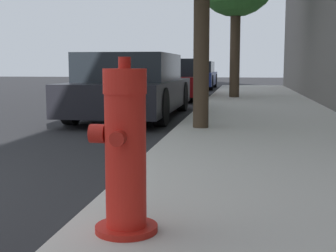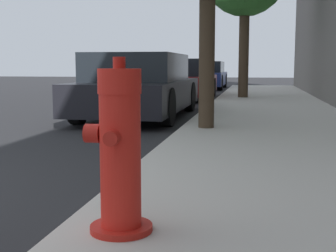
{
  "view_description": "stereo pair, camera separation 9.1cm",
  "coord_description": "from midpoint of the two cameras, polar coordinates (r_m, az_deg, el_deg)",
  "views": [
    {
      "loc": [
        3.1,
        -2.61,
        1.04
      ],
      "look_at": [
        2.51,
        1.03,
        0.56
      ],
      "focal_mm": 50.0,
      "sensor_mm": 36.0,
      "label": 1
    },
    {
      "loc": [
        3.19,
        -2.59,
        1.04
      ],
      "look_at": [
        2.51,
        1.03,
        0.56
      ],
      "focal_mm": 50.0,
      "sensor_mm": 36.0,
      "label": 2
    }
  ],
  "objects": [
    {
      "name": "parked_car_far",
      "position": [
        21.33,
        4.59,
        6.17
      ],
      "size": [
        1.83,
        4.26,
        1.23
      ],
      "color": "navy",
      "rests_on": "ground_plane"
    },
    {
      "name": "sidewalk_slab",
      "position": [
        2.8,
        17.95,
        -13.45
      ],
      "size": [
        2.84,
        40.0,
        0.12
      ],
      "color": "beige",
      "rests_on": "ground_plane"
    },
    {
      "name": "fire_hydrant",
      "position": [
        2.57,
        -4.87,
        -3.33
      ],
      "size": [
        0.37,
        0.37,
        0.96
      ],
      "color": "red",
      "rests_on": "sidewalk_slab"
    },
    {
      "name": "parked_car_near",
      "position": [
        9.5,
        -3.16,
        4.84
      ],
      "size": [
        1.83,
        4.51,
        1.28
      ],
      "color": "black",
      "rests_on": "ground_plane"
    },
    {
      "name": "parked_car_mid",
      "position": [
        14.86,
        2.22,
        5.68
      ],
      "size": [
        1.72,
        4.19,
        1.25
      ],
      "color": "maroon",
      "rests_on": "ground_plane"
    }
  ]
}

